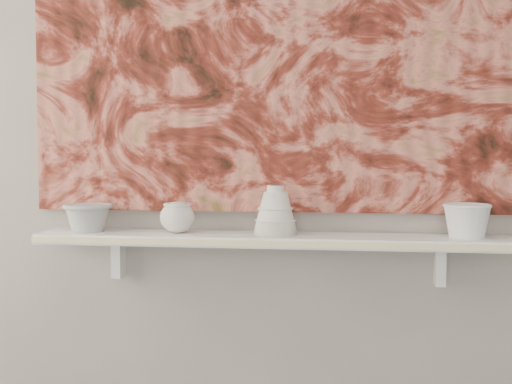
% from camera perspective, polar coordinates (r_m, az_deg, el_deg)
% --- Properties ---
extents(wall_back, '(3.60, 0.00, 3.60)m').
position_cam_1_polar(wall_back, '(2.18, 1.58, 7.92)').
color(wall_back, gray).
rests_on(wall_back, floor).
extents(shelf, '(1.40, 0.18, 0.03)m').
position_cam_1_polar(shelf, '(2.09, 1.28, -3.83)').
color(shelf, silver).
rests_on(shelf, wall_back).
extents(shelf_stripe, '(1.40, 0.01, 0.02)m').
position_cam_1_polar(shelf_stripe, '(2.00, 0.97, -4.17)').
color(shelf_stripe, beige).
rests_on(shelf_stripe, shelf).
extents(bracket_left, '(0.03, 0.06, 0.12)m').
position_cam_1_polar(bracket_left, '(2.28, -10.94, -5.21)').
color(bracket_left, silver).
rests_on(bracket_left, wall_back).
extents(bracket_right, '(0.03, 0.06, 0.12)m').
position_cam_1_polar(bracket_right, '(2.17, 14.49, -5.68)').
color(bracket_right, silver).
rests_on(bracket_right, wall_back).
extents(painting, '(1.50, 0.02, 1.10)m').
position_cam_1_polar(painting, '(2.19, 1.54, 12.92)').
color(painting, maroon).
rests_on(painting, wall_back).
extents(house_motif, '(0.09, 0.00, 0.08)m').
position_cam_1_polar(house_motif, '(2.14, 13.58, 4.73)').
color(house_motif, black).
rests_on(house_motif, painting).
extents(bowl_grey, '(0.19, 0.19, 0.09)m').
position_cam_1_polar(bowl_grey, '(2.22, -13.30, -1.98)').
color(bowl_grey, '#969693').
rests_on(bowl_grey, shelf).
extents(cup_cream, '(0.12, 0.12, 0.09)m').
position_cam_1_polar(cup_cream, '(2.14, -6.31, -2.03)').
color(cup_cream, silver).
rests_on(cup_cream, shelf).
extents(bell_vessel, '(0.13, 0.13, 0.15)m').
position_cam_1_polar(bell_vessel, '(2.08, 1.57, -1.44)').
color(bell_vessel, silver).
rests_on(bell_vessel, shelf).
extents(bowl_white, '(0.16, 0.16, 0.10)m').
position_cam_1_polar(bowl_white, '(2.10, 16.52, -2.21)').
color(bowl_white, silver).
rests_on(bowl_white, shelf).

